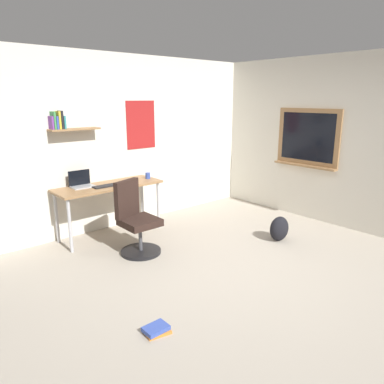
% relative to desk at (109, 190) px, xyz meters
% --- Properties ---
extents(ground_plane, '(5.20, 5.20, 0.00)m').
position_rel_desk_xyz_m(ground_plane, '(0.49, -2.09, -0.68)').
color(ground_plane, '#ADA393').
rests_on(ground_plane, ground).
extents(wall_back, '(5.00, 0.30, 2.60)m').
position_rel_desk_xyz_m(wall_back, '(0.49, 0.36, 0.63)').
color(wall_back, silver).
rests_on(wall_back, ground).
extents(wall_right, '(0.22, 5.00, 2.60)m').
position_rel_desk_xyz_m(wall_right, '(2.94, -2.06, 0.62)').
color(wall_right, silver).
rests_on(wall_right, ground).
extents(desk, '(1.52, 0.56, 0.76)m').
position_rel_desk_xyz_m(desk, '(0.00, 0.00, 0.00)').
color(desk, '#997047').
rests_on(desk, ground).
extents(office_chair, '(0.52, 0.54, 0.95)m').
position_rel_desk_xyz_m(office_chair, '(-0.05, -0.78, -0.27)').
color(office_chair, black).
rests_on(office_chair, ground).
extents(laptop, '(0.31, 0.21, 0.23)m').
position_rel_desk_xyz_m(laptop, '(-0.34, 0.14, 0.14)').
color(laptop, '#ADAFB5').
rests_on(laptop, desk).
extents(keyboard, '(0.37, 0.13, 0.02)m').
position_rel_desk_xyz_m(keyboard, '(-0.08, -0.07, 0.09)').
color(keyboard, black).
rests_on(keyboard, desk).
extents(computer_mouse, '(0.10, 0.06, 0.03)m').
position_rel_desk_xyz_m(computer_mouse, '(0.20, -0.07, 0.10)').
color(computer_mouse, '#262628').
rests_on(computer_mouse, desk).
extents(coffee_mug, '(0.08, 0.08, 0.09)m').
position_rel_desk_xyz_m(coffee_mug, '(0.66, -0.02, 0.13)').
color(coffee_mug, '#334CA5').
rests_on(coffee_mug, desk).
extents(backpack, '(0.32, 0.22, 0.35)m').
position_rel_desk_xyz_m(backpack, '(1.67, -1.76, -0.50)').
color(backpack, black).
rests_on(backpack, ground).
extents(book_stack_on_floor, '(0.24, 0.19, 0.06)m').
position_rel_desk_xyz_m(book_stack_on_floor, '(-0.86, -2.33, -0.65)').
color(book_stack_on_floor, orange).
rests_on(book_stack_on_floor, ground).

